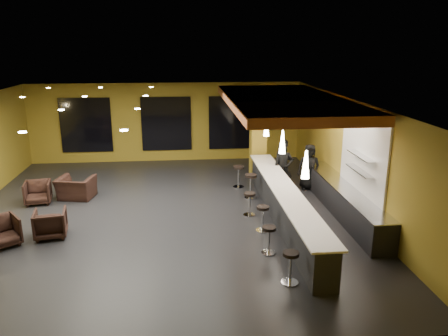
{
  "coord_description": "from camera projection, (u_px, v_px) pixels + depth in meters",
  "views": [
    {
      "loc": [
        0.68,
        -12.94,
        5.2
      ],
      "look_at": [
        2.0,
        0.5,
        1.3
      ],
      "focal_mm": 35.0,
      "sensor_mm": 36.0,
      "label": 1
    }
  ],
  "objects": [
    {
      "name": "floor",
      "position": [
        163.0,
        215.0,
        13.77
      ],
      "size": [
        12.0,
        13.0,
        0.1
      ],
      "primitive_type": "cube",
      "color": "black",
      "rests_on": "ground"
    },
    {
      "name": "ceiling",
      "position": [
        158.0,
        101.0,
        12.77
      ],
      "size": [
        12.0,
        13.0,
        0.1
      ],
      "primitive_type": "cube",
      "color": "black"
    },
    {
      "name": "wall_back",
      "position": [
        166.0,
        122.0,
        19.53
      ],
      "size": [
        12.0,
        0.1,
        3.5
      ],
      "primitive_type": "cube",
      "color": "olive",
      "rests_on": "floor"
    },
    {
      "name": "wall_front",
      "position": [
        143.0,
        266.0,
        7.0
      ],
      "size": [
        12.0,
        0.1,
        3.5
      ],
      "primitive_type": "cube",
      "color": "olive",
      "rests_on": "floor"
    },
    {
      "name": "wall_right",
      "position": [
        352.0,
        155.0,
        13.83
      ],
      "size": [
        0.1,
        13.0,
        3.5
      ],
      "primitive_type": "cube",
      "color": "olive",
      "rests_on": "floor"
    },
    {
      "name": "wood_soffit",
      "position": [
        284.0,
        101.0,
        14.15
      ],
      "size": [
        3.6,
        8.0,
        0.28
      ],
      "primitive_type": "cube",
      "color": "#BB6336",
      "rests_on": "ceiling"
    },
    {
      "name": "window_left",
      "position": [
        86.0,
        125.0,
        19.11
      ],
      "size": [
        2.2,
        0.06,
        2.4
      ],
      "primitive_type": "cube",
      "color": "black",
      "rests_on": "wall_back"
    },
    {
      "name": "window_center",
      "position": [
        166.0,
        124.0,
        19.44
      ],
      "size": [
        2.2,
        0.06,
        2.4
      ],
      "primitive_type": "cube",
      "color": "black",
      "rests_on": "wall_back"
    },
    {
      "name": "window_right",
      "position": [
        233.0,
        123.0,
        19.72
      ],
      "size": [
        2.2,
        0.06,
        2.4
      ],
      "primitive_type": "cube",
      "color": "black",
      "rests_on": "wall_back"
    },
    {
      "name": "tile_backsplash",
      "position": [
        363.0,
        156.0,
        12.8
      ],
      "size": [
        0.06,
        3.2,
        2.4
      ],
      "primitive_type": "cube",
      "color": "white",
      "rests_on": "wall_right"
    },
    {
      "name": "bar_counter",
      "position": [
        284.0,
        206.0,
        13.0
      ],
      "size": [
        0.6,
        8.0,
        1.0
      ],
      "primitive_type": "cube",
      "color": "black",
      "rests_on": "floor"
    },
    {
      "name": "bar_top",
      "position": [
        285.0,
        189.0,
        12.85
      ],
      "size": [
        0.78,
        8.1,
        0.05
      ],
      "primitive_type": "cube",
      "color": "white",
      "rests_on": "bar_counter"
    },
    {
      "name": "prep_counter",
      "position": [
        343.0,
        200.0,
        13.69
      ],
      "size": [
        0.7,
        6.0,
        0.86
      ],
      "primitive_type": "cube",
      "color": "black",
      "rests_on": "floor"
    },
    {
      "name": "prep_top",
      "position": [
        344.0,
        186.0,
        13.56
      ],
      "size": [
        0.72,
        6.0,
        0.03
      ],
      "primitive_type": "cube",
      "color": "silver",
      "rests_on": "prep_counter"
    },
    {
      "name": "wall_shelf_lower",
      "position": [
        360.0,
        171.0,
        12.71
      ],
      "size": [
        0.3,
        1.5,
        0.03
      ],
      "primitive_type": "cube",
      "color": "silver",
      "rests_on": "wall_right"
    },
    {
      "name": "wall_shelf_upper",
      "position": [
        361.0,
        156.0,
        12.58
      ],
      "size": [
        0.3,
        1.5,
        0.03
      ],
      "primitive_type": "cube",
      "color": "silver",
      "rests_on": "wall_right"
    },
    {
      "name": "column",
      "position": [
        258.0,
        134.0,
        17.05
      ],
      "size": [
        0.6,
        0.6,
        3.5
      ],
      "primitive_type": "cube",
      "color": "olive",
      "rests_on": "floor"
    },
    {
      "name": "pendant_0",
      "position": [
        306.0,
        164.0,
        10.57
      ],
      "size": [
        0.2,
        0.2,
        0.7
      ],
      "primitive_type": "cone",
      "color": "white",
      "rests_on": "wood_soffit"
    },
    {
      "name": "pendant_1",
      "position": [
        282.0,
        142.0,
        12.96
      ],
      "size": [
        0.2,
        0.2,
        0.7
      ],
      "primitive_type": "cone",
      "color": "white",
      "rests_on": "wood_soffit"
    },
    {
      "name": "pendant_2",
      "position": [
        266.0,
        126.0,
        15.36
      ],
      "size": [
        0.2,
        0.2,
        0.7
      ],
      "primitive_type": "cone",
      "color": "white",
      "rests_on": "wood_soffit"
    },
    {
      "name": "staff_a",
      "position": [
        283.0,
        168.0,
        15.35
      ],
      "size": [
        0.7,
        0.47,
        1.87
      ],
      "primitive_type": "imported",
      "rotation": [
        0.0,
        0.0,
        0.03
      ],
      "color": "black",
      "rests_on": "floor"
    },
    {
      "name": "staff_b",
      "position": [
        284.0,
        162.0,
        16.44
      ],
      "size": [
        0.99,
        0.87,
        1.72
      ],
      "primitive_type": "imported",
      "rotation": [
        0.0,
        0.0,
        0.3
      ],
      "color": "black",
      "rests_on": "floor"
    },
    {
      "name": "staff_c",
      "position": [
        309.0,
        167.0,
        15.86
      ],
      "size": [
        0.9,
        0.68,
        1.67
      ],
      "primitive_type": "imported",
      "rotation": [
        0.0,
        0.0,
        -0.19
      ],
      "color": "black",
      "rests_on": "floor"
    },
    {
      "name": "armchair_a",
      "position": [
        1.0,
        232.0,
        11.49
      ],
      "size": [
        1.19,
        1.19,
        0.79
      ],
      "primitive_type": "imported",
      "rotation": [
        0.0,
        0.0,
        0.63
      ],
      "color": "black",
      "rests_on": "floor"
    },
    {
      "name": "armchair_b",
      "position": [
        50.0,
        223.0,
        12.04
      ],
      "size": [
        0.96,
        0.98,
        0.78
      ],
      "primitive_type": "imported",
      "rotation": [
        0.0,
        0.0,
        3.31
      ],
      "color": "black",
      "rests_on": "floor"
    },
    {
      "name": "armchair_c",
      "position": [
        38.0,
        192.0,
        14.55
      ],
      "size": [
        0.95,
        0.96,
        0.76
      ],
      "primitive_type": "imported",
      "rotation": [
        0.0,
        0.0,
        0.18
      ],
      "color": "black",
      "rests_on": "floor"
    },
    {
      "name": "armchair_d",
      "position": [
        76.0,
        188.0,
        15.01
      ],
      "size": [
        1.35,
        1.23,
        0.76
      ],
      "primitive_type": "imported",
      "rotation": [
        0.0,
        0.0,
        2.94
      ],
      "color": "black",
      "rests_on": "floor"
    },
    {
      "name": "bar_stool_0",
      "position": [
        291.0,
        263.0,
        9.66
      ],
      "size": [
        0.38,
        0.38,
        0.76
      ],
      "rotation": [
        0.0,
        0.0,
        0.11
      ],
      "color": "silver",
      "rests_on": "floor"
    },
    {
      "name": "bar_stool_1",
      "position": [
        269.0,
        236.0,
        11.05
      ],
      "size": [
        0.37,
        0.37,
        0.73
      ],
      "rotation": [
        0.0,
        0.0,
        -0.12
      ],
      "color": "silver",
      "rests_on": "floor"
    },
    {
      "name": "bar_stool_2",
      "position": [
        263.0,
        215.0,
        12.37
      ],
      "size": [
        0.38,
        0.38,
        0.75
      ],
      "rotation": [
        0.0,
        0.0,
        -0.24
      ],
      "color": "silver",
      "rests_on": "floor"
    },
    {
      "name": "bar_stool_3",
      "position": [
        250.0,
        201.0,
        13.49
      ],
      "size": [
        0.38,
        0.38,
        0.74
      ],
      "rotation": [
        0.0,
        0.0,
        0.2
      ],
      "color": "silver",
      "rests_on": "floor"
    },
    {
      "name": "bar_stool_4",
      "position": [
        251.0,
        183.0,
        14.99
      ],
      "size": [
        0.43,
        0.43,
        0.85
      ],
      "rotation": [
        0.0,
        0.0,
        0.34
      ],
      "color": "silver",
      "rests_on": "floor"
    },
    {
      "name": "bar_stool_5",
      "position": [
        239.0,
        174.0,
        16.11
      ],
      "size": [
        0.42,
        0.42,
        0.82
      ],
      "rotation": [
        0.0,
        0.0,
        -0.14
      ],
      "color": "silver",
      "rests_on": "floor"
    }
  ]
}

